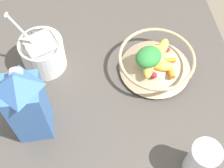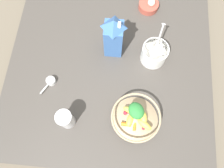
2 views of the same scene
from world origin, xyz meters
TOP-DOWN VIEW (x-y plane):
  - ground_plane at (0.00, 0.00)m, footprint 6.00×6.00m
  - countertop at (0.00, 0.00)m, footprint 1.02×1.02m
  - fruit_bowl at (-0.26, -0.14)m, footprint 0.22×0.22m
  - milk_carton at (0.09, -0.01)m, footprint 0.09×0.09m
  - yogurt_tub at (0.06, -0.21)m, footprint 0.13×0.13m
  - drinking_cup at (-0.30, 0.16)m, footprint 0.07×0.07m

SIDE VIEW (x-z plane):
  - ground_plane at x=0.00m, z-range 0.00..0.00m
  - countertop at x=0.00m, z-range 0.00..0.03m
  - fruit_bowl at x=-0.26m, z-range 0.03..0.12m
  - yogurt_tub at x=0.06m, z-range -0.02..0.20m
  - drinking_cup at x=-0.30m, z-range 0.04..0.16m
  - milk_carton at x=0.09m, z-range 0.03..0.28m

